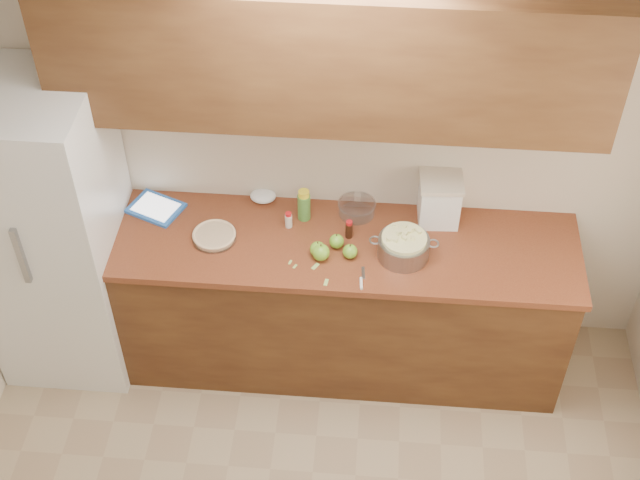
# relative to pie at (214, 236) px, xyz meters

# --- Properties ---
(room_shell) EXTENTS (3.60, 3.60, 3.60)m
(room_shell) POSITION_rel_pie_xyz_m (0.58, -1.45, 0.36)
(room_shell) COLOR tan
(room_shell) RESTS_ON ground
(counter_run) EXTENTS (2.64, 0.68, 0.92)m
(counter_run) POSITION_rel_pie_xyz_m (0.58, 0.02, -0.48)
(counter_run) COLOR brown
(counter_run) RESTS_ON ground
(upper_cabinets) EXTENTS (2.60, 0.34, 0.70)m
(upper_cabinets) POSITION_rel_pie_xyz_m (0.58, 0.18, 1.01)
(upper_cabinets) COLOR brown
(upper_cabinets) RESTS_ON room_shell
(fridge) EXTENTS (0.70, 0.70, 1.80)m
(fridge) POSITION_rel_pie_xyz_m (-0.86, -0.01, -0.04)
(fridge) COLOR silver
(fridge) RESTS_ON ground
(pie) EXTENTS (0.23, 0.23, 0.04)m
(pie) POSITION_rel_pie_xyz_m (0.00, 0.00, 0.00)
(pie) COLOR silver
(pie) RESTS_ON counter_run
(colander) EXTENTS (0.35, 0.26, 0.13)m
(colander) POSITION_rel_pie_xyz_m (0.98, -0.04, 0.04)
(colander) COLOR gray
(colander) RESTS_ON counter_run
(flour_canister) EXTENTS (0.23, 0.23, 0.27)m
(flour_canister) POSITION_rel_pie_xyz_m (1.15, 0.25, 0.12)
(flour_canister) COLOR white
(flour_canister) RESTS_ON counter_run
(tablet) EXTENTS (0.33, 0.29, 0.02)m
(tablet) POSITION_rel_pie_xyz_m (-0.35, 0.20, -0.01)
(tablet) COLOR blue
(tablet) RESTS_ON counter_run
(paring_knife) EXTENTS (0.03, 0.16, 0.01)m
(paring_knife) POSITION_rel_pie_xyz_m (0.78, -0.25, -0.01)
(paring_knife) COLOR gray
(paring_knife) RESTS_ON counter_run
(lemon_bottle) EXTENTS (0.07, 0.07, 0.19)m
(lemon_bottle) POSITION_rel_pie_xyz_m (0.45, 0.20, 0.07)
(lemon_bottle) COLOR #4C8C38
(lemon_bottle) RESTS_ON counter_run
(cinnamon_shaker) EXTENTS (0.04, 0.04, 0.09)m
(cinnamon_shaker) POSITION_rel_pie_xyz_m (0.38, 0.12, 0.03)
(cinnamon_shaker) COLOR beige
(cinnamon_shaker) RESTS_ON counter_run
(vanilla_bottle) EXTENTS (0.04, 0.04, 0.11)m
(vanilla_bottle) POSITION_rel_pie_xyz_m (0.70, 0.07, 0.03)
(vanilla_bottle) COLOR black
(vanilla_bottle) RESTS_ON counter_run
(mixing_bowl) EXTENTS (0.20, 0.20, 0.08)m
(mixing_bowl) POSITION_rel_pie_xyz_m (0.73, 0.25, 0.02)
(mixing_bowl) COLOR silver
(mixing_bowl) RESTS_ON counter_run
(paper_towel) EXTENTS (0.14, 0.12, 0.06)m
(paper_towel) POSITION_rel_pie_xyz_m (0.21, 0.32, 0.01)
(paper_towel) COLOR white
(paper_towel) RESTS_ON counter_run
(apple_left) EXTENTS (0.08, 0.08, 0.09)m
(apple_left) POSITION_rel_pie_xyz_m (0.55, -0.08, 0.02)
(apple_left) COLOR #6FAE29
(apple_left) RESTS_ON counter_run
(apple_center) EXTENTS (0.08, 0.08, 0.09)m
(apple_center) POSITION_rel_pie_xyz_m (0.64, -0.01, 0.02)
(apple_center) COLOR #6FAE29
(apple_center) RESTS_ON counter_run
(apple_front) EXTENTS (0.09, 0.09, 0.10)m
(apple_front) POSITION_rel_pie_xyz_m (0.56, -0.10, 0.02)
(apple_front) COLOR #6FAE29
(apple_front) RESTS_ON counter_run
(apple_extra) EXTENTS (0.08, 0.08, 0.09)m
(apple_extra) POSITION_rel_pie_xyz_m (0.71, -0.07, 0.02)
(apple_extra) COLOR #6FAE29
(apple_extra) RESTS_ON counter_run
(peel_a) EXTENTS (0.02, 0.05, 0.00)m
(peel_a) POSITION_rel_pie_xyz_m (0.60, -0.26, -0.02)
(peel_a) COLOR #A3C761
(peel_a) RESTS_ON counter_run
(peel_b) EXTENTS (0.02, 0.03, 0.00)m
(peel_b) POSITION_rel_pie_xyz_m (0.41, -0.14, -0.02)
(peel_b) COLOR #A3C761
(peel_b) RESTS_ON counter_run
(peel_c) EXTENTS (0.02, 0.03, 0.00)m
(peel_c) POSITION_rel_pie_xyz_m (0.44, -0.17, -0.02)
(peel_c) COLOR #A3C761
(peel_c) RESTS_ON counter_run
(peel_d) EXTENTS (0.04, 0.05, 0.00)m
(peel_d) POSITION_rel_pie_xyz_m (0.54, -0.16, -0.02)
(peel_d) COLOR #A3C761
(peel_d) RESTS_ON counter_run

